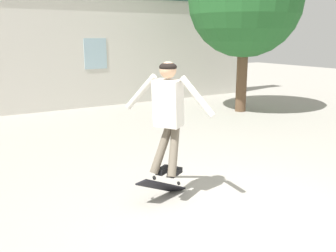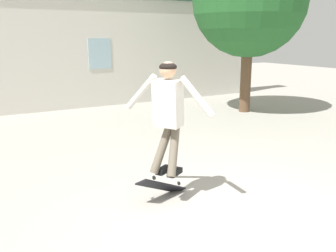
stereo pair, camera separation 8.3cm
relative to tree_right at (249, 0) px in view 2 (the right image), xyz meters
name	(u,v)px [view 2 (the right image)]	position (x,y,z in m)	size (l,w,h in m)	color
ground_plane	(237,218)	(-4.49, -4.96, -3.08)	(40.00, 40.00, 0.00)	#A39E93
building_backdrop	(55,42)	(-4.53, 3.04, -1.11)	(15.34, 0.52, 4.98)	beige
tree_right	(249,0)	(0.00, 0.00, 0.00)	(3.12, 3.12, 4.65)	brown
skater	(168,109)	(-4.93, -4.06, -1.85)	(0.71, 1.14, 1.47)	silver
skateboard_flipping	(162,186)	(-4.99, -4.01, -2.90)	(0.83, 0.38, 0.46)	black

